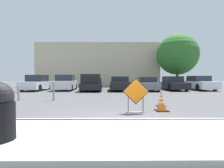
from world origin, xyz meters
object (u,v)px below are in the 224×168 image
parked_car_second (65,83)px  bollard_nearest (54,90)px  parked_car_fourth (147,84)px  parked_car_fifth (173,84)px  road_closed_sign (136,94)px  bollard_second (18,92)px  parked_car_third (120,84)px  parked_car_sixth (199,83)px  parked_car_nearest (37,83)px  traffic_cone_second (161,99)px  pickup_truck (92,83)px  traffic_cone_nearest (162,103)px

parked_car_second → bollard_nearest: (1.41, -8.04, -0.14)m
parked_car_fourth → parked_car_fifth: (2.76, 0.54, 0.02)m
parked_car_second → bollard_nearest: bearing=97.6°
road_closed_sign → bollard_nearest: 5.40m
parked_car_fourth → bollard_second: parked_car_fourth is taller
parked_car_second → bollard_second: size_ratio=4.77×
parked_car_second → parked_car_third: (5.52, -0.44, -0.06)m
parked_car_third → parked_car_sixth: (8.28, 0.62, 0.03)m
parked_car_nearest → parked_car_sixth: parked_car_nearest is taller
bollard_second → road_closed_sign: bearing=-29.4°
parked_car_third → parked_car_second: bearing=-4.6°
traffic_cone_second → bollard_nearest: size_ratio=0.64×
bollard_second → parked_car_nearest: bearing=105.9°
parked_car_fourth → parked_car_fifth: 2.81m
parked_car_nearest → parked_car_second: (2.76, 0.31, 0.01)m
parked_car_sixth → bollard_second: (-14.37, -8.21, -0.22)m
parked_car_fifth → bollard_second: bearing=34.0°
pickup_truck → bollard_nearest: pickup_truck is taller
bollard_second → parked_car_sixth: bearing=29.7°
bollard_nearest → parked_car_fourth: bearing=47.7°
traffic_cone_second → bollard_nearest: bollard_nearest is taller
parked_car_nearest → pickup_truck: 5.56m
traffic_cone_nearest → parked_car_sixth: parked_car_sixth is taller
road_closed_sign → bollard_nearest: bearing=140.3°
road_closed_sign → parked_car_sixth: parked_car_sixth is taller
bollard_second → bollard_nearest: bearing=0.0°
traffic_cone_second → parked_car_second: parked_car_second is taller
pickup_truck → parked_car_sixth: bearing=-177.1°
road_closed_sign → bollard_second: 7.03m
traffic_cone_nearest → parked_car_sixth: size_ratio=0.15×
parked_car_sixth → road_closed_sign: bearing=51.1°
parked_car_fourth → bollard_nearest: bearing=50.9°
traffic_cone_second → pickup_truck: bearing=113.8°
road_closed_sign → parked_car_fourth: 11.35m
parked_car_nearest → parked_car_fifth: size_ratio=0.95×
parked_car_fourth → traffic_cone_nearest: bearing=84.3°
traffic_cone_nearest → bollard_nearest: (-5.20, 3.13, 0.25)m
bollard_nearest → bollard_second: size_ratio=1.24×
road_closed_sign → parked_car_second: parked_car_second is taller
parked_car_third → parked_car_fifth: (5.52, 0.51, -0.00)m
traffic_cone_second → parked_car_nearest: size_ratio=0.16×
road_closed_sign → parked_car_third: bearing=90.2°
traffic_cone_nearest → traffic_cone_second: traffic_cone_second is taller
traffic_cone_nearest → pickup_truck: bearing=110.3°
parked_car_fifth → road_closed_sign: bearing=63.7°
parked_car_third → parked_car_sixth: 8.31m
parked_car_second → bollard_nearest: size_ratio=3.85×
parked_car_fifth → parked_car_sixth: 2.76m
parked_car_third → parked_car_fourth: bearing=179.3°
bollard_nearest → parked_car_second: bearing=99.9°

